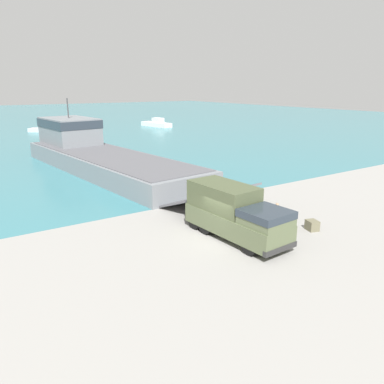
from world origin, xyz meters
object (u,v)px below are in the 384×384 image
at_px(soldier_on_ramp, 277,214).
at_px(moored_boat_a, 157,124).
at_px(landing_craft, 95,152).
at_px(military_truck, 235,213).
at_px(cargo_crate, 312,225).
at_px(moored_boat_b, 51,129).

distance_m(soldier_on_ramp, moored_boat_a, 65.27).
distance_m(landing_craft, soldier_on_ramp, 25.16).
xyz_separation_m(military_truck, cargo_crate, (4.97, -1.80, -1.28)).
distance_m(moored_boat_b, cargo_crate, 64.97).
distance_m(landing_craft, moored_boat_b, 38.70).
height_order(soldier_on_ramp, moored_boat_a, moored_boat_a).
bearing_deg(moored_boat_a, military_truck, -125.28).
bearing_deg(moored_boat_b, military_truck, -143.19).
bearing_deg(military_truck, cargo_crate, 66.28).
height_order(landing_craft, moored_boat_b, landing_craft).
bearing_deg(moored_boat_a, soldier_on_ramp, -122.53).
bearing_deg(soldier_on_ramp, moored_boat_a, 88.59).
height_order(moored_boat_a, moored_boat_b, moored_boat_a).
bearing_deg(landing_craft, cargo_crate, -85.82).
relative_size(soldier_on_ramp, moored_boat_a, 0.19).
bearing_deg(moored_boat_b, landing_craft, -145.54).
xyz_separation_m(landing_craft, soldier_on_ramp, (3.33, -24.92, -0.82)).
relative_size(landing_craft, military_truck, 4.63).
bearing_deg(soldier_on_ramp, moored_boat_b, 109.17).
bearing_deg(military_truck, moored_boat_a, 152.25).
height_order(moored_boat_b, cargo_crate, moored_boat_b).
bearing_deg(cargo_crate, soldier_on_ramp, 136.20).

